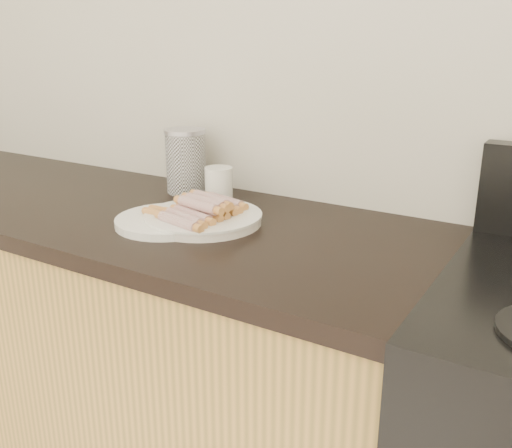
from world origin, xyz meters
The scene contains 9 objects.
wall_back centered at (0.00, 2.00, 1.30)m, with size 4.00×0.04×2.60m, color silver.
cabinet_base centered at (-0.70, 1.69, 0.43)m, with size 2.20×0.59×0.86m, color #A87D38.
counter_slab centered at (-0.70, 1.69, 0.88)m, with size 2.20×0.62×0.04m, color black.
main_plate centered at (-0.17, 1.69, 0.91)m, with size 0.28×0.28×0.02m, color white.
side_plate centered at (-0.24, 1.63, 0.91)m, with size 0.25×0.25×0.02m, color white.
hotdog_pile centered at (-0.17, 1.69, 0.94)m, with size 0.12×0.25×0.05m.
plain_sausages centered at (-0.24, 1.63, 0.93)m, with size 0.12×0.04×0.02m.
canister centered at (-0.38, 1.90, 0.99)m, with size 0.12×0.12×0.18m.
mug centered at (-0.25, 1.86, 0.95)m, with size 0.08×0.08×0.09m, color white.
Camera 1 is at (0.62, 0.64, 1.33)m, focal length 40.00 mm.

